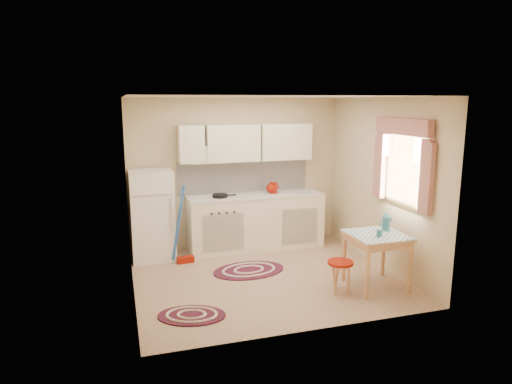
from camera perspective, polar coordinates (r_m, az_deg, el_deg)
room_shell at (r=6.42m, az=1.90°, el=3.72°), size 3.64×3.60×2.52m
fridge at (r=7.26m, az=-12.84°, el=-2.86°), size 0.65×0.60×1.40m
broom at (r=6.99m, az=-8.95°, el=-4.11°), size 0.29×0.15×1.20m
base_cabinets at (r=7.67m, az=-0.02°, el=-3.82°), size 2.25×0.60×0.88m
countertop at (r=7.57m, az=-0.02°, el=-0.45°), size 2.27×0.62×0.04m
frying_pan at (r=7.36m, az=-4.53°, el=-0.47°), size 0.27×0.27×0.05m
red_kettle at (r=7.62m, az=1.89°, el=0.48°), size 0.20×0.18×0.18m
red_canister at (r=7.64m, az=2.25°, el=0.42°), size 0.13×0.13×0.16m
table at (r=6.33m, az=14.77°, el=-8.31°), size 0.72×0.72×0.72m
stool at (r=6.10m, az=10.45°, el=-10.38°), size 0.37×0.37×0.42m
coffee_pot at (r=6.39m, az=15.98°, el=-3.54°), size 0.14×0.12×0.27m
mug at (r=6.11m, az=15.15°, el=-5.01°), size 0.10×0.10×0.10m
rug_center at (r=6.78m, az=-0.90°, el=-9.76°), size 1.13×0.80×0.02m
rug_left at (r=5.52m, az=-8.04°, el=-15.03°), size 0.91×0.74×0.02m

